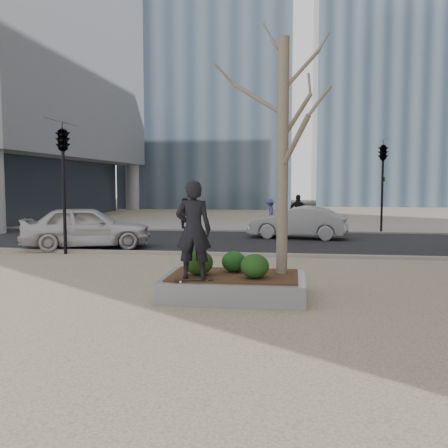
# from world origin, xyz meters

# --- Properties ---
(ground) EXTENTS (120.00, 120.00, 0.00)m
(ground) POSITION_xyz_m (0.00, 0.00, 0.00)
(ground) COLOR tan
(ground) RESTS_ON ground
(street) EXTENTS (60.00, 8.00, 0.02)m
(street) POSITION_xyz_m (0.00, 10.00, 0.01)
(street) COLOR black
(street) RESTS_ON ground
(far_sidewalk) EXTENTS (60.00, 6.00, 0.02)m
(far_sidewalk) POSITION_xyz_m (0.00, 17.00, 0.01)
(far_sidewalk) COLOR gray
(far_sidewalk) RESTS_ON ground
(planter) EXTENTS (3.00, 2.00, 0.45)m
(planter) POSITION_xyz_m (1.00, 0.00, 0.23)
(planter) COLOR gray
(planter) RESTS_ON ground
(planter_mulch) EXTENTS (2.70, 1.70, 0.04)m
(planter_mulch) POSITION_xyz_m (1.00, 0.00, 0.47)
(planter_mulch) COLOR #382314
(planter_mulch) RESTS_ON planter
(sycamore_tree) EXTENTS (2.80, 2.80, 6.60)m
(sycamore_tree) POSITION_xyz_m (2.00, 0.30, 3.79)
(sycamore_tree) COLOR gray
(sycamore_tree) RESTS_ON planter_mulch
(shrub_left) EXTENTS (0.62, 0.62, 0.53)m
(shrub_left) POSITION_xyz_m (0.26, -0.16, 0.75)
(shrub_left) COLOR #193611
(shrub_left) RESTS_ON planter_mulch
(shrub_middle) EXTENTS (0.54, 0.54, 0.46)m
(shrub_middle) POSITION_xyz_m (0.96, 0.29, 0.72)
(shrub_middle) COLOR #144016
(shrub_middle) RESTS_ON planter_mulch
(shrub_right) EXTENTS (0.59, 0.59, 0.50)m
(shrub_right) POSITION_xyz_m (1.47, -0.36, 0.74)
(shrub_right) COLOR #1D3D13
(shrub_right) RESTS_ON planter_mulch
(skateboard) EXTENTS (0.80, 0.33, 0.08)m
(skateboard) POSITION_xyz_m (0.27, -0.75, 0.49)
(skateboard) COLOR black
(skateboard) RESTS_ON planter
(skateboarder) EXTENTS (0.73, 0.50, 1.97)m
(skateboarder) POSITION_xyz_m (0.27, -0.75, 1.51)
(skateboarder) COLOR black
(skateboarder) RESTS_ON skateboard
(police_car) EXTENTS (4.98, 3.26, 1.58)m
(police_car) POSITION_xyz_m (-5.32, 7.00, 0.81)
(police_car) COLOR silver
(police_car) RESTS_ON street
(car_silver) EXTENTS (4.41, 2.16, 1.39)m
(car_silver) POSITION_xyz_m (2.44, 11.39, 0.72)
(car_silver) COLOR gray
(car_silver) RESTS_ON street
(pedestrian_a) EXTENTS (0.82, 0.93, 1.61)m
(pedestrian_a) POSITION_xyz_m (-3.45, 15.42, 0.83)
(pedestrian_a) COLOR black
(pedestrian_a) RESTS_ON far_sidewalk
(pedestrian_b) EXTENTS (0.60, 1.01, 1.53)m
(pedestrian_b) POSITION_xyz_m (0.97, 16.90, 0.79)
(pedestrian_b) COLOR #424678
(pedestrian_b) RESTS_ON far_sidewalk
(pedestrian_c) EXTENTS (1.12, 0.65, 1.79)m
(pedestrian_c) POSITION_xyz_m (2.50, 15.77, 0.92)
(pedestrian_c) COLOR black
(pedestrian_c) RESTS_ON far_sidewalk
(traffic_light_near) EXTENTS (0.60, 2.48, 4.50)m
(traffic_light_near) POSITION_xyz_m (-5.50, 5.60, 2.25)
(traffic_light_near) COLOR black
(traffic_light_near) RESTS_ON ground
(traffic_light_far) EXTENTS (0.60, 2.48, 4.50)m
(traffic_light_far) POSITION_xyz_m (6.50, 14.60, 2.25)
(traffic_light_far) COLOR black
(traffic_light_far) RESTS_ON ground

